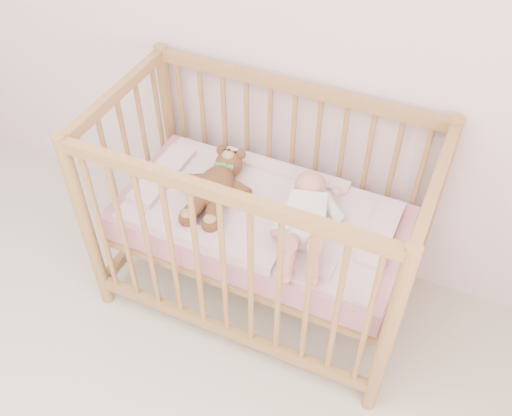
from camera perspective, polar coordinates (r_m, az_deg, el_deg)
The scene contains 5 objects.
crib at distance 2.45m, azimuth 0.48°, elevation -1.24°, with size 1.36×0.76×1.00m, color #A97648, non-canonical shape.
mattress at distance 2.46m, azimuth 0.48°, elevation -1.48°, with size 1.22×0.62×0.13m, color #C97D9E.
blanket at distance 2.40m, azimuth 0.49°, elevation -0.25°, with size 1.10×0.58×0.06m, color pink, non-canonical shape.
baby at distance 2.29m, azimuth 5.05°, elevation -0.77°, with size 0.29×0.60×0.14m, color silver, non-canonical shape.
teddy_bear at distance 2.40m, azimuth -4.09°, elevation 2.29°, with size 0.34×0.48×0.13m, color brown, non-canonical shape.
Camera 1 is at (1.12, 0.05, 2.26)m, focal length 40.00 mm.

